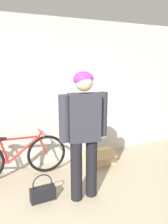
% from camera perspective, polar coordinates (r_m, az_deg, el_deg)
% --- Properties ---
extents(wall_back, '(8.00, 0.07, 2.60)m').
position_cam_1_polar(wall_back, '(3.88, -12.39, 4.36)').
color(wall_back, silver).
rests_on(wall_back, ground_plane).
extents(person, '(0.68, 0.28, 1.75)m').
position_cam_1_polar(person, '(2.87, -0.01, -4.10)').
color(person, black).
rests_on(person, ground_plane).
extents(bicycle, '(1.66, 0.46, 0.73)m').
position_cam_1_polar(bicycle, '(3.78, -17.36, -11.21)').
color(bicycle, black).
rests_on(bicycle, ground_plane).
extents(handbag, '(0.34, 0.13, 0.39)m').
position_cam_1_polar(handbag, '(3.23, -10.71, -20.00)').
color(handbag, black).
rests_on(handbag, ground_plane).
extents(cardboard_box, '(0.53, 0.36, 0.31)m').
position_cam_1_polar(cardboard_box, '(4.15, 4.12, -11.74)').
color(cardboard_box, tan).
rests_on(cardboard_box, ground_plane).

